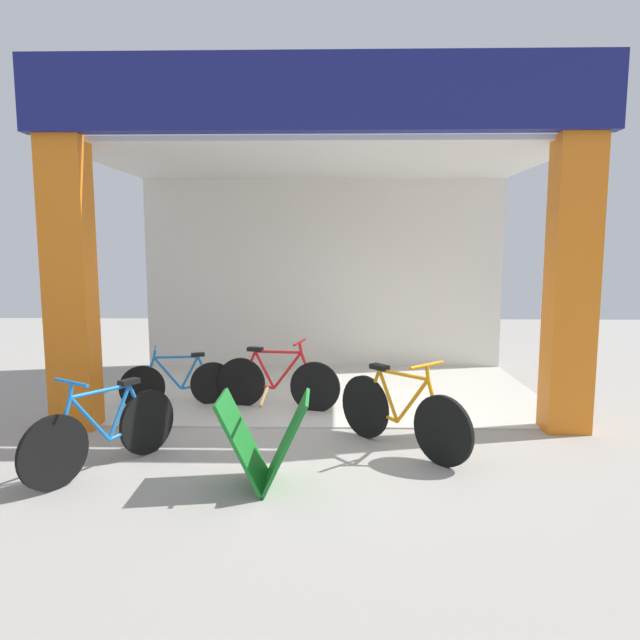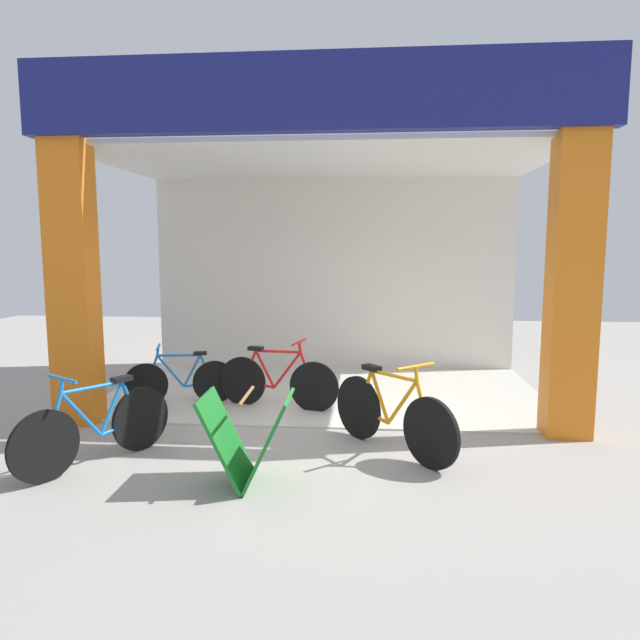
{
  "view_description": "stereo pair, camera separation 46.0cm",
  "coord_description": "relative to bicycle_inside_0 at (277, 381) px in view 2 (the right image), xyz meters",
  "views": [
    {
      "loc": [
        0.15,
        -6.29,
        2.07
      ],
      "look_at": [
        0.0,
        0.86,
        1.15
      ],
      "focal_mm": 31.79,
      "sensor_mm": 36.0,
      "label": 1
    },
    {
      "loc": [
        0.61,
        -6.26,
        2.07
      ],
      "look_at": [
        0.0,
        0.86,
        1.15
      ],
      "focal_mm": 31.79,
      "sensor_mm": 36.0,
      "label": 2
    }
  ],
  "objects": [
    {
      "name": "ground_plane",
      "position": [
        0.55,
        -0.78,
        -0.36
      ],
      "size": [
        20.15,
        20.15,
        0.0
      ],
      "primitive_type": "plane",
      "color": "#9E9991",
      "rests_on": "ground"
    },
    {
      "name": "bicycle_inside_0",
      "position": [
        0.0,
        0.0,
        0.0
      ],
      "size": [
        1.61,
        0.51,
        0.9
      ],
      "color": "black",
      "rests_on": "ground"
    },
    {
      "name": "bicycle_inside_1",
      "position": [
        -1.29,
        0.07,
        -0.04
      ],
      "size": [
        1.41,
        0.49,
        0.8
      ],
      "color": "black",
      "rests_on": "ground"
    },
    {
      "name": "sandwich_board_sign",
      "position": [
        0.12,
        -2.35,
        0.04
      ],
      "size": [
        0.79,
        0.61,
        0.82
      ],
      "color": "#197226",
      "rests_on": "ground"
    },
    {
      "name": "bicycle_parked_0",
      "position": [
        -1.41,
        -2.03,
        0.0
      ],
      "size": [
        0.9,
        1.44,
        0.92
      ],
      "color": "black",
      "rests_on": "ground"
    },
    {
      "name": "shop_facade",
      "position": [
        0.55,
        0.98,
        1.81
      ],
      "size": [
        6.27,
        3.75,
        4.06
      ],
      "color": "beige",
      "rests_on": "ground"
    },
    {
      "name": "bicycle_parked_1",
      "position": [
        1.4,
        -1.45,
        0.02
      ],
      "size": [
        1.17,
        1.35,
        0.96
      ],
      "color": "black",
      "rests_on": "ground"
    }
  ]
}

